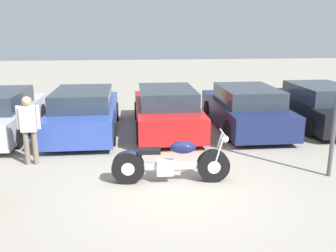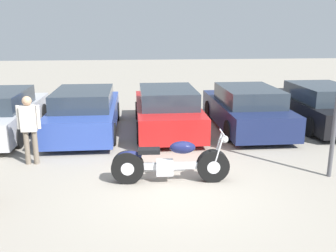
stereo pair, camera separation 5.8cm
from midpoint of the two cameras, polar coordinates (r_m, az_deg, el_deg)
name	(u,v)px [view 2 (the right image)]	position (r m, az deg, el deg)	size (l,w,h in m)	color
ground_plane	(177,188)	(7.47, 1.62, -9.47)	(60.00, 60.00, 0.00)	gray
motorcycle	(169,163)	(7.61, 0.37, -5.65)	(2.40, 0.62, 1.03)	black
parked_car_silver	(0,114)	(11.95, -24.12, 1.70)	(1.89, 4.53, 1.32)	#BCBCC1
parked_car_blue	(85,112)	(11.40, -12.37, 2.09)	(1.89, 4.53, 1.32)	#2D479E
parked_car_red	(167,110)	(11.42, -0.02, 2.46)	(1.89, 4.53, 1.32)	red
parked_car_navy	(246,109)	(11.85, 11.90, 2.59)	(1.89, 4.53, 1.32)	#19234C
parked_car_black	(318,106)	(12.98, 22.03, 2.87)	(1.89, 4.53, 1.32)	black
person_standing	(29,125)	(9.00, -20.24, 0.20)	(0.52, 0.21, 1.59)	#726656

